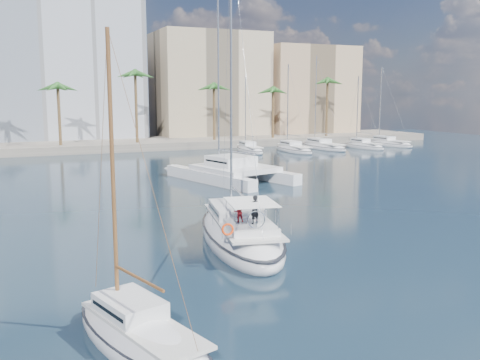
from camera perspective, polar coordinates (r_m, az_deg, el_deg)
name	(u,v)px	position (r m, az deg, el deg)	size (l,w,h in m)	color
ground	(269,247)	(30.89, 3.15, -7.20)	(160.00, 160.00, 0.00)	black
quay	(100,145)	(88.89, -14.66, 3.61)	(120.00, 14.00, 1.20)	gray
building_modern	(13,62)	(99.67, -23.04, 11.47)	(42.00, 16.00, 28.00)	silver
building_beige	(209,87)	(102.77, -3.29, 9.84)	(20.00, 14.00, 20.00)	tan
building_tan_right	(306,93)	(109.49, 7.09, 9.22)	(18.00, 12.00, 18.00)	tan
palm_centre	(102,84)	(84.58, -14.51, 9.92)	(3.60, 3.60, 12.30)	brown
palm_right	(299,85)	(95.98, 6.29, 10.02)	(3.60, 3.60, 12.30)	brown
main_sloop	(240,233)	(31.64, 0.01, -5.73)	(6.65, 13.60, 19.35)	white
small_sloop	(140,337)	(19.43, -10.57, -16.17)	(4.70, 8.44, 11.57)	white
catamaran	(232,169)	(54.42, -0.86, 1.21)	(10.24, 15.01, 19.74)	white
seagull	(265,229)	(31.23, 2.73, -5.21)	(0.97, 0.41, 0.18)	silver
moored_yacht_a	(250,152)	(81.16, 1.03, 2.98)	(2.72, 9.35, 11.90)	white
moored_yacht_b	(294,152)	(82.29, 5.74, 3.02)	(3.14, 10.78, 13.72)	white
moored_yacht_c	(323,149)	(87.30, 8.84, 3.31)	(3.55, 12.21, 15.54)	white
moored_yacht_d	(364,148)	(89.30, 13.06, 3.31)	(2.72, 9.35, 11.90)	white
moored_yacht_e	(388,146)	(94.83, 15.52, 3.54)	(3.14, 10.78, 13.72)	white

